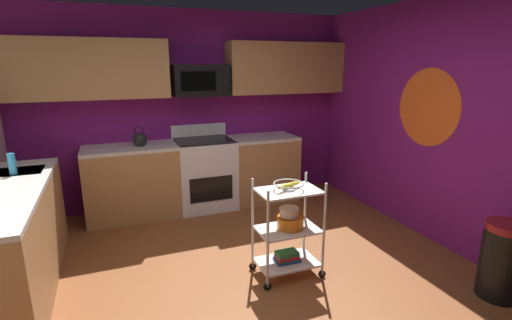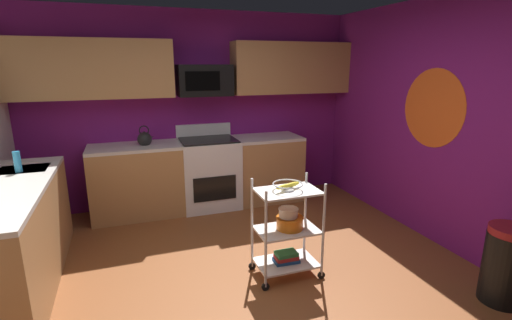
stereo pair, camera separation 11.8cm
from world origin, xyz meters
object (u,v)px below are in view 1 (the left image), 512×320
Objects in this scene: oven_range at (205,173)px; fruit_bowl at (289,185)px; trash_can at (503,261)px; microwave at (200,80)px; mixing_bowl_small at (289,212)px; kettle at (140,140)px; rolling_cart at (288,229)px; dish_soap_bottle at (12,164)px; book_stack at (287,257)px; mixing_bowl_large at (290,222)px.

oven_range reaches higher than fruit_bowl.
fruit_bowl is at bearing 147.55° from trash_can.
microwave is 3.85× the size of mixing_bowl_small.
microwave reaches higher than trash_can.
microwave is 1.08m from kettle.
oven_range is at bearing -89.74° from microwave.
fruit_bowl is 1.88m from trash_can.
rolling_cart is 0.42m from fruit_bowl.
rolling_cart is 0.17m from mixing_bowl_small.
microwave is 0.77× the size of rolling_cart.
fruit_bowl reaches higher than mixing_bowl_small.
rolling_cart is 4.57× the size of dish_soap_bottle.
kettle is (-1.09, 1.96, 0.12)m from fruit_bowl.
book_stack is at bearing 9.46° from fruit_bowl.
mixing_bowl_small is at bearing 24.70° from book_stack.
book_stack is (-0.03, 0.00, -0.34)m from mixing_bowl_large.
dish_soap_bottle reaches higher than fruit_bowl.
mixing_bowl_small is (-0.01, 0.01, 0.10)m from mixing_bowl_large.
kettle is (-1.10, 1.95, 0.38)m from mixing_bowl_small.
trash_can is (1.50, -0.97, -0.29)m from mixing_bowl_small.
microwave is 2.24m from fruit_bowl.
rolling_cart is at bearing 153.43° from book_stack.
book_stack is (0.00, 0.00, -0.70)m from fruit_bowl.
mixing_bowl_large is at bearing -0.00° from book_stack.
book_stack is 1.19× the size of dish_soap_bottle.
fruit_bowl is at bearing -60.87° from kettle.
kettle is 0.40× the size of trash_can.
mixing_bowl_large is 0.34m from book_stack.
trash_can is (1.52, -0.96, 0.15)m from book_stack.
dish_soap_bottle is (-2.29, 1.09, 0.57)m from rolling_cart.
dish_soap_bottle reaches higher than mixing_bowl_small.
microwave reaches higher than mixing_bowl_small.
microwave reaches higher than kettle.
oven_range reaches higher than trash_can.
fruit_bowl is (0.28, -1.96, 0.40)m from oven_range.
book_stack is 1.80m from trash_can.
oven_range is 0.96m from kettle.
oven_range is 4.04× the size of fruit_bowl.
trash_can is at bearing -32.92° from mixing_bowl_large.
book_stack is 2.68m from dish_soap_bottle.
fruit_bowl reaches higher than mixing_bowl_large.
kettle reaches higher than mixing_bowl_small.
kettle is 3.97m from trash_can.
dish_soap_bottle is (-2.01, -0.87, 0.54)m from oven_range.
mixing_bowl_small is at bearing -81.35° from oven_range.
trash_can is (3.81, -2.05, -0.69)m from dish_soap_bottle.
mixing_bowl_large is (0.31, -1.96, 0.04)m from oven_range.
mixing_bowl_large is (0.03, 0.00, -0.36)m from fruit_bowl.
fruit_bowl is (0.28, -2.06, -0.82)m from microwave.
mixing_bowl_large is at bearing -81.45° from microwave.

